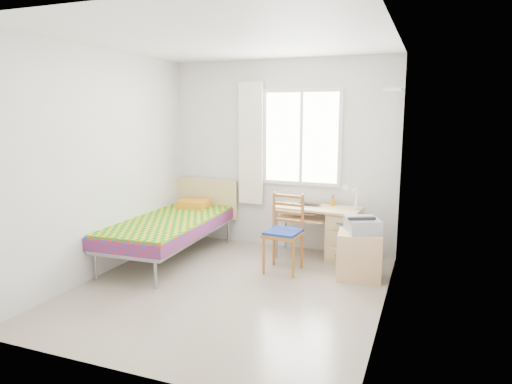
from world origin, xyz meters
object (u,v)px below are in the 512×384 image
chair (285,228)px  cabinet (359,255)px  desk (339,232)px  bed (172,224)px  printer (363,225)px

chair → cabinet: size_ratio=1.71×
chair → desk: bearing=55.8°
bed → cabinet: bearing=0.5°
bed → desk: size_ratio=1.92×
bed → chair: chair is taller
desk → chair: chair is taller
bed → desk: bed is taller
printer → desk: bearing=99.4°
cabinet → printer: size_ratio=1.09×
chair → cabinet: chair is taller
desk → printer: (0.37, -0.55, 0.26)m
chair → printer: bearing=10.9°
bed → desk: (2.05, 0.69, -0.07)m
printer → chair: bearing=161.0°
cabinet → printer: printer is taller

